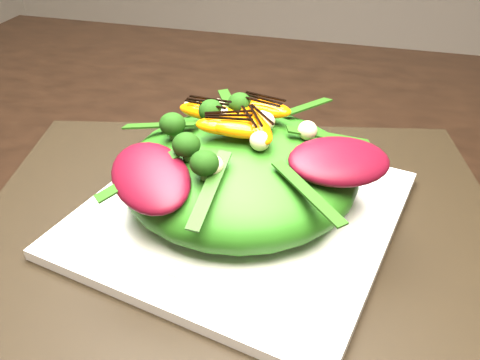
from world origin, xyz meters
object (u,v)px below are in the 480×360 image
(dining_table, at_px, (405,203))
(plate_base, at_px, (240,212))
(placemat, at_px, (240,218))
(salad_bowl, at_px, (240,201))
(orange_segment, at_px, (236,116))
(lettuce_mound, at_px, (240,171))

(dining_table, distance_m, plate_base, 0.19)
(placemat, bearing_deg, dining_table, 32.29)
(dining_table, xyz_separation_m, placemat, (-0.16, -0.10, 0.02))
(plate_base, bearing_deg, dining_table, 32.29)
(plate_base, bearing_deg, salad_bowl, -90.00)
(dining_table, bearing_deg, placemat, -147.71)
(placemat, relative_size, orange_segment, 8.85)
(salad_bowl, relative_size, lettuce_mound, 1.12)
(lettuce_mound, xyz_separation_m, orange_segment, (-0.01, 0.03, 0.04))
(lettuce_mound, bearing_deg, plate_base, 90.00)
(dining_table, height_order, orange_segment, dining_table)
(salad_bowl, bearing_deg, dining_table, 32.29)
(orange_segment, bearing_deg, lettuce_mound, -67.21)
(dining_table, xyz_separation_m, salad_bowl, (-0.16, -0.10, 0.04))
(lettuce_mound, bearing_deg, dining_table, 32.29)
(lettuce_mound, relative_size, orange_segment, 3.76)
(orange_segment, bearing_deg, dining_table, 23.71)
(salad_bowl, distance_m, orange_segment, 0.08)
(plate_base, distance_m, orange_segment, 0.10)
(placemat, xyz_separation_m, lettuce_mound, (0.00, -0.00, 0.06))
(dining_table, xyz_separation_m, orange_segment, (-0.17, -0.07, 0.12))
(dining_table, height_order, placemat, dining_table)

